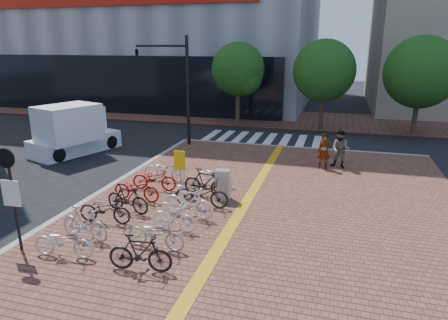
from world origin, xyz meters
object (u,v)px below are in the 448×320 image
(bike_2, at_px, (105,209))
(bike_8, at_px, (156,234))
(bike_5, at_px, (154,179))
(bike_13, at_px, (215,176))
(notice_sign, at_px, (11,188))
(bike_3, at_px, (127,198))
(box_truck, at_px, (73,130))
(bike_0, at_px, (63,242))
(bike_1, at_px, (84,223))
(bike_10, at_px, (188,202))
(bike_11, at_px, (202,193))
(pedestrian_b, at_px, (341,149))
(pedestrian_a, at_px, (324,151))
(bike_6, at_px, (165,170))
(bike_7, at_px, (140,253))
(bike_12, at_px, (206,183))
(bike_4, at_px, (136,188))
(utility_box, at_px, (223,185))
(yellow_sign, at_px, (180,164))
(bike_9, at_px, (174,217))
(traffic_light_pole, at_px, (164,70))

(bike_2, xyz_separation_m, bike_8, (2.40, -1.15, -0.00))
(bike_5, relative_size, bike_13, 1.10)
(notice_sign, bearing_deg, bike_3, 63.64)
(bike_13, bearing_deg, bike_3, 155.20)
(box_truck, bearing_deg, bike_0, -55.49)
(bike_1, xyz_separation_m, notice_sign, (-1.40, -1.14, 1.42))
(bike_10, relative_size, box_truck, 0.36)
(bike_11, distance_m, pedestrian_b, 8.05)
(bike_2, distance_m, pedestrian_a, 10.67)
(bike_13, bearing_deg, bike_1, 163.88)
(bike_1, height_order, box_truck, box_truck)
(bike_6, bearing_deg, bike_8, -160.43)
(bike_7, relative_size, bike_11, 0.87)
(bike_3, relative_size, bike_7, 1.01)
(bike_8, relative_size, bike_12, 0.96)
(pedestrian_a, bearing_deg, bike_6, -155.69)
(box_truck, bearing_deg, bike_11, -31.12)
(bike_6, height_order, bike_13, bike_6)
(bike_11, xyz_separation_m, notice_sign, (-4.02, -4.52, 1.42))
(pedestrian_a, distance_m, notice_sign, 13.39)
(bike_1, height_order, bike_4, bike_1)
(pedestrian_a, bearing_deg, bike_11, -129.29)
(bike_7, bearing_deg, bike_0, 81.21)
(bike_6, distance_m, bike_7, 7.27)
(utility_box, height_order, yellow_sign, yellow_sign)
(bike_6, bearing_deg, box_truck, 61.80)
(utility_box, height_order, notice_sign, notice_sign)
(bike_1, xyz_separation_m, bike_9, (2.39, 1.30, -0.06))
(bike_6, xyz_separation_m, pedestrian_a, (6.59, 3.76, 0.35))
(utility_box, distance_m, traffic_light_pole, 10.53)
(bike_1, bearing_deg, bike_12, -20.79)
(pedestrian_b, relative_size, utility_box, 1.56)
(bike_10, bearing_deg, bike_6, 43.73)
(bike_4, bearing_deg, traffic_light_pole, 18.51)
(bike_4, xyz_separation_m, utility_box, (3.13, 1.03, 0.10))
(bike_6, bearing_deg, bike_0, 177.59)
(bike_8, xyz_separation_m, bike_11, (0.26, 3.32, 0.05))
(bike_4, height_order, bike_13, bike_4)
(traffic_light_pole, bearing_deg, notice_sign, -84.53)
(utility_box, bearing_deg, bike_8, -100.77)
(bike_8, height_order, utility_box, utility_box)
(bike_7, relative_size, bike_10, 0.93)
(bike_8, xyz_separation_m, pedestrian_a, (4.35, 9.41, 0.38))
(bike_11, distance_m, yellow_sign, 1.78)
(box_truck, bearing_deg, bike_9, -40.06)
(bike_2, height_order, box_truck, box_truck)
(bike_1, xyz_separation_m, pedestrian_b, (7.46, 9.80, 0.40))
(bike_4, bearing_deg, bike_11, -85.92)
(pedestrian_a, bearing_deg, bike_7, -117.05)
(bike_1, bearing_deg, bike_11, -29.87)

